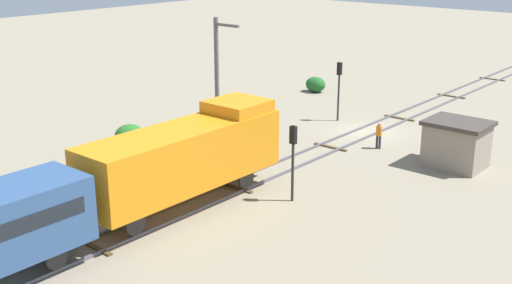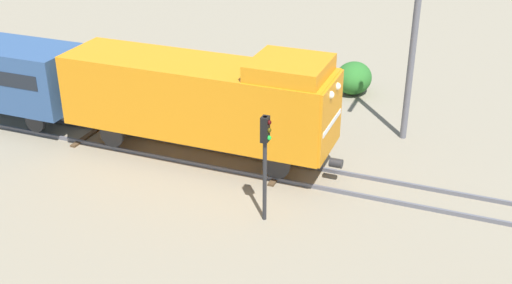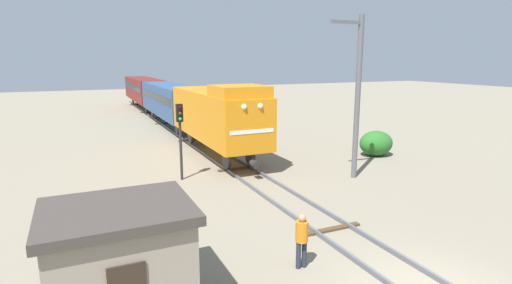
{
  "view_description": "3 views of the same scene",
  "coord_description": "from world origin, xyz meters",
  "views": [
    {
      "loc": [
        -21.49,
        37.22,
        12.68
      ],
      "look_at": [
        -0.9,
        12.95,
        2.59
      ],
      "focal_mm": 45.0,
      "sensor_mm": 36.0,
      "label": 1
    },
    {
      "loc": [
        -21.23,
        6.38,
        12.46
      ],
      "look_at": [
        -1.13,
        14.26,
        1.76
      ],
      "focal_mm": 45.0,
      "sensor_mm": 36.0,
      "label": 2
    },
    {
      "loc": [
        -8.22,
        -6.7,
        6.14
      ],
      "look_at": [
        1.09,
        13.59,
        1.51
      ],
      "focal_mm": 28.0,
      "sensor_mm": 36.0,
      "label": 3
    }
  ],
  "objects": [
    {
      "name": "catenary_mast",
      "position": [
        4.94,
        9.65,
        4.4
      ],
      "size": [
        1.94,
        0.28,
        8.3
      ],
      "color": "#595960",
      "rests_on": "ground"
    },
    {
      "name": "locomotive",
      "position": [
        0.0,
        17.03,
        2.77
      ],
      "size": [
        2.9,
        11.6,
        4.6
      ],
      "color": "orange",
      "rests_on": "railway_track"
    },
    {
      "name": "passenger_car_trailing",
      "position": [
        0.0,
        44.96,
        2.52
      ],
      "size": [
        2.84,
        14.0,
        3.66
      ],
      "color": "maroon",
      "rests_on": "railway_track"
    },
    {
      "name": "worker_near_track",
      "position": [
        -2.4,
        2.72,
        1.0
      ],
      "size": [
        0.38,
        0.38,
        1.7
      ],
      "rotation": [
        0.0,
        0.0,
        1.31
      ],
      "color": "#262B38",
      "rests_on": "ground"
    },
    {
      "name": "relay_hut",
      "position": [
        -7.5,
        2.76,
        1.39
      ],
      "size": [
        3.5,
        2.9,
        2.74
      ],
      "color": "gray",
      "rests_on": "ground"
    },
    {
      "name": "passenger_car_leading",
      "position": [
        0.0,
        30.36,
        2.52
      ],
      "size": [
        2.84,
        14.0,
        3.66
      ],
      "color": "#2D4C7A",
      "rests_on": "railway_track"
    },
    {
      "name": "traffic_signal_mid",
      "position": [
        -3.4,
        13.04,
        2.75
      ],
      "size": [
        0.32,
        0.34,
        3.95
      ],
      "color": "#262628",
      "rests_on": "ground"
    },
    {
      "name": "bush_mid",
      "position": [
        9.38,
        13.0,
        0.82
      ],
      "size": [
        2.24,
        1.83,
        1.63
      ],
      "primitive_type": "ellipsoid",
      "color": "#286826",
      "rests_on": "ground"
    }
  ]
}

